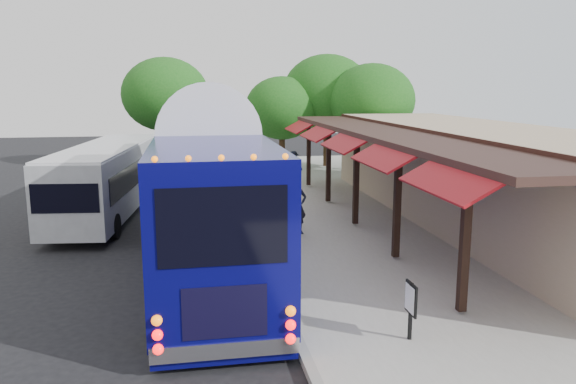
{
  "coord_description": "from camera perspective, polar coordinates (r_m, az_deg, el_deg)",
  "views": [
    {
      "loc": [
        -1.93,
        -14.72,
        5.04
      ],
      "look_at": [
        1.03,
        2.15,
        1.8
      ],
      "focal_mm": 35.0,
      "sensor_mm": 36.0,
      "label": 1
    }
  ],
  "objects": [
    {
      "name": "ground",
      "position": [
        15.67,
        -2.36,
        -8.05
      ],
      "size": [
        90.0,
        90.0,
        0.0
      ],
      "primitive_type": "plane",
      "color": "black",
      "rests_on": "ground"
    },
    {
      "name": "sidewalk",
      "position": [
        20.57,
        10.08,
        -3.42
      ],
      "size": [
        10.0,
        40.0,
        0.15
      ],
      "primitive_type": "cube",
      "color": "#9E9B93",
      "rests_on": "ground"
    },
    {
      "name": "curb",
      "position": [
        19.46,
        -3.78,
        -4.09
      ],
      "size": [
        0.2,
        40.0,
        0.16
      ],
      "primitive_type": "cube",
      "color": "gray",
      "rests_on": "ground"
    },
    {
      "name": "station_shelter",
      "position": [
        21.61,
        18.71,
        1.65
      ],
      "size": [
        8.15,
        20.0,
        3.6
      ],
      "color": "tan",
      "rests_on": "ground"
    },
    {
      "name": "coach_bus",
      "position": [
        15.86,
        -8.05,
        0.29
      ],
      "size": [
        2.77,
        12.85,
        4.09
      ],
      "rotation": [
        0.0,
        0.0,
        0.0
      ],
      "color": "#080758",
      "rests_on": "ground"
    },
    {
      "name": "city_bus",
      "position": [
        23.09,
        -17.82,
        1.48
      ],
      "size": [
        3.35,
        10.55,
        2.79
      ],
      "rotation": [
        0.0,
        0.0,
        -0.11
      ],
      "color": "gray",
      "rests_on": "ground"
    },
    {
      "name": "ped_a",
      "position": [
        18.7,
        0.93,
        -1.47
      ],
      "size": [
        0.79,
        0.63,
        1.89
      ],
      "primitive_type": "imported",
      "rotation": [
        0.0,
        0.0,
        0.29
      ],
      "color": "black",
      "rests_on": "sidewalk"
    },
    {
      "name": "ped_b",
      "position": [
        23.68,
        -3.37,
        1.22
      ],
      "size": [
        1.13,
        0.99,
        1.98
      ],
      "primitive_type": "imported",
      "rotation": [
        0.0,
        0.0,
        3.42
      ],
      "color": "black",
      "rests_on": "sidewalk"
    },
    {
      "name": "ped_c",
      "position": [
        22.15,
        -0.96,
        0.15
      ],
      "size": [
        1.05,
        0.75,
        1.66
      ],
      "primitive_type": "imported",
      "rotation": [
        0.0,
        0.0,
        3.54
      ],
      "color": "black",
      "rests_on": "sidewalk"
    },
    {
      "name": "ped_d",
      "position": [
        29.49,
        0.57,
        2.69
      ],
      "size": [
        1.08,
        0.73,
        1.55
      ],
      "primitive_type": "imported",
      "rotation": [
        0.0,
        0.0,
        3.31
      ],
      "color": "black",
      "rests_on": "sidewalk"
    },
    {
      "name": "sign_board",
      "position": [
        11.32,
        12.37,
        -10.81
      ],
      "size": [
        0.07,
        0.53,
        1.16
      ],
      "rotation": [
        0.0,
        0.0,
        -0.0
      ],
      "color": "black",
      "rests_on": "sidewalk"
    },
    {
      "name": "tree_left",
      "position": [
        33.65,
        -0.62,
        8.51
      ],
      "size": [
        4.39,
        4.39,
        5.62
      ],
      "color": "#382314",
      "rests_on": "ground"
    },
    {
      "name": "tree_mid",
      "position": [
        34.8,
        3.97,
        10.03
      ],
      "size": [
        5.44,
        5.44,
        6.96
      ],
      "color": "#382314",
      "rests_on": "ground"
    },
    {
      "name": "tree_right",
      "position": [
        32.94,
        8.52,
        9.18
      ],
      "size": [
        4.95,
        4.95,
        6.34
      ],
      "color": "#382314",
      "rests_on": "ground"
    },
    {
      "name": "tree_far",
      "position": [
        35.69,
        -12.37,
        9.65
      ],
      "size": [
        5.31,
        5.31,
        6.79
      ],
      "color": "#382314",
      "rests_on": "ground"
    }
  ]
}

